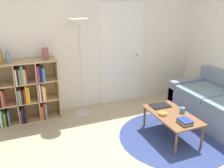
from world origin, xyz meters
TOP-DOWN VIEW (x-y plane):
  - wall_back at (0.02, 2.62)m, footprint 7.23×0.11m
  - rug at (0.62, 0.91)m, footprint 1.75×1.75m
  - bookshelf at (-1.51, 2.41)m, footprint 1.10×0.34m
  - floor_lamp at (-0.49, 2.28)m, footprint 0.33×0.33m
  - couch at (1.70, 1.00)m, footprint 0.92×1.79m
  - coffee_table at (0.59, 0.94)m, footprint 0.54×0.97m
  - laptop at (0.58, 1.27)m, footprint 0.32×0.24m
  - bowl at (0.44, 0.98)m, footprint 0.14×0.14m
  - book_stack_on_table at (0.57, 0.62)m, footprint 0.17×0.21m
  - cup at (0.77, 0.93)m, footprint 0.08×0.08m
  - bottle_middle at (-1.79, 2.39)m, footprint 0.08×0.08m
  - bottle_right at (-1.68, 2.41)m, footprint 0.08×0.08m
  - vase_on_shelf at (-1.07, 2.41)m, footprint 0.11×0.11m

SIDE VIEW (x-z plane):
  - rug at x=0.62m, z-range 0.00..0.01m
  - couch at x=1.70m, z-range -0.12..0.68m
  - coffee_table at x=0.59m, z-range 0.16..0.56m
  - laptop at x=0.58m, z-range 0.40..0.42m
  - bowl at x=0.44m, z-range 0.40..0.44m
  - book_stack_on_table at x=0.57m, z-range 0.40..0.46m
  - cup at x=0.77m, z-range 0.40..0.48m
  - bookshelf at x=-1.51m, z-range -0.02..1.08m
  - bottle_right at x=-1.68m, z-range 1.08..1.30m
  - vase_on_shelf at x=-1.07m, z-range 1.10..1.30m
  - bottle_middle at x=-1.79m, z-range 1.07..1.36m
  - wall_back at x=0.02m, z-range -0.01..2.59m
  - floor_lamp at x=-0.49m, z-range 0.63..2.41m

